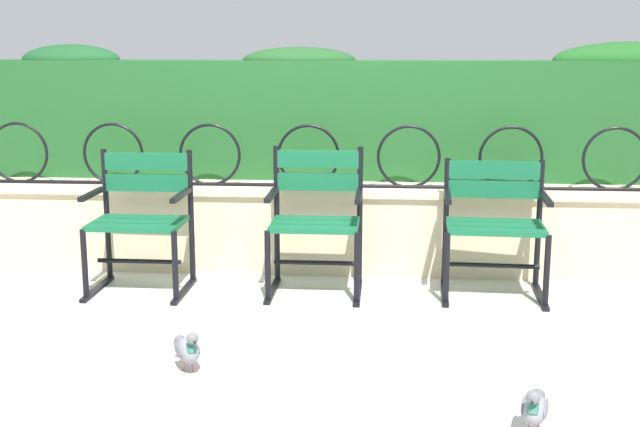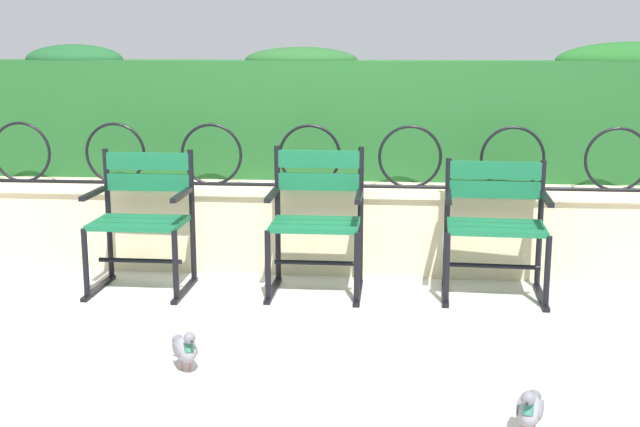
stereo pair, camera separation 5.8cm
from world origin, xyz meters
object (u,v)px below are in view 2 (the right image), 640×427
Objects in this scene: park_chair_left at (142,216)px; pigeon_far_side at (185,348)px; park_chair_right at (495,222)px; pigeon_near_chairs at (530,408)px; park_chair_centre at (316,217)px.

pigeon_far_side is at bearing -65.48° from park_chair_left.
pigeon_far_side is at bearing -139.28° from park_chair_right.
park_chair_right reaches higher than pigeon_near_chairs.
park_chair_centre is at bearing -178.99° from park_chair_right.
park_chair_left is 3.20× the size of pigeon_far_side.
pigeon_near_chairs and pigeon_far_side have the same top height.
park_chair_right is 2.85× the size of pigeon_near_chairs.
park_chair_right is at bearing 1.84° from park_chair_left.
park_chair_left reaches higher than pigeon_far_side.
pigeon_near_chairs is at bearing -18.86° from pigeon_far_side.
park_chair_centre reaches higher than park_chair_right.
park_chair_right is at bearing 40.72° from pigeon_far_side.
pigeon_near_chairs is at bearing -40.71° from park_chair_left.
pigeon_near_chairs is (1.03, -1.88, -0.36)m from park_chair_centre.
park_chair_right is at bearing 1.01° from park_chair_centre.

